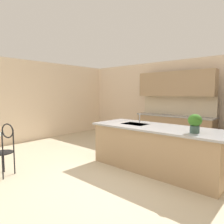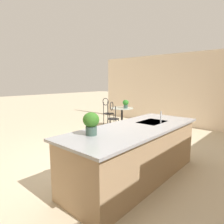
% 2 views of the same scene
% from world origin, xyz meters
% --- Properties ---
extents(ground_plane, '(40.00, 40.00, 0.00)m').
position_xyz_m(ground_plane, '(0.00, 0.00, 0.00)').
color(ground_plane, beige).
extents(wall_left_window, '(0.12, 7.80, 2.70)m').
position_xyz_m(wall_left_window, '(-4.26, 0.00, 1.35)').
color(wall_left_window, beige).
rests_on(wall_left_window, ground).
extents(kitchen_island, '(2.80, 1.06, 0.92)m').
position_xyz_m(kitchen_island, '(0.30, 0.85, 0.46)').
color(kitchen_island, tan).
rests_on(kitchen_island, ground).
extents(bistro_table, '(0.80, 0.80, 0.74)m').
position_xyz_m(bistro_table, '(-2.40, -1.59, 0.45)').
color(bistro_table, black).
rests_on(bistro_table, ground).
extents(chair_near_window, '(0.52, 0.50, 1.04)m').
position_xyz_m(chair_near_window, '(-1.70, -1.42, 0.57)').
color(chair_near_window, black).
rests_on(chair_near_window, ground).
extents(chair_by_island, '(0.42, 0.50, 1.04)m').
position_xyz_m(chair_by_island, '(-2.43, -2.31, 0.57)').
color(chair_by_island, black).
rests_on(chair_by_island, ground).
extents(sink_faucet, '(0.02, 0.02, 0.22)m').
position_xyz_m(sink_faucet, '(-0.25, 1.03, 1.03)').
color(sink_faucet, '#B2B5BA').
rests_on(sink_faucet, kitchen_island).
extents(potted_plant_on_table, '(0.21, 0.21, 0.29)m').
position_xyz_m(potted_plant_on_table, '(-2.44, -1.46, 0.91)').
color(potted_plant_on_table, '#385147').
rests_on(potted_plant_on_table, bistro_table).
extents(potted_plant_counter_far, '(0.24, 0.24, 0.33)m').
position_xyz_m(potted_plant_counter_far, '(1.15, 0.67, 1.11)').
color(potted_plant_counter_far, '#385147').
rests_on(potted_plant_counter_far, kitchen_island).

